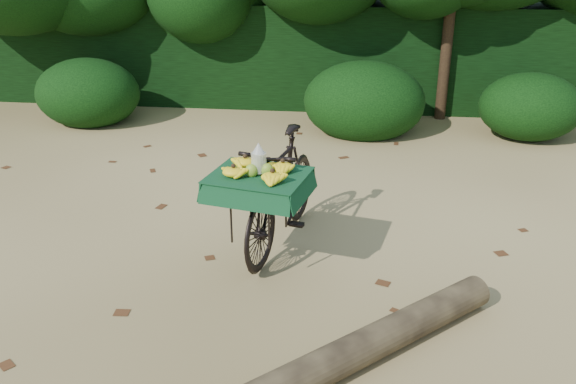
# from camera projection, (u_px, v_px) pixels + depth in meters

# --- Properties ---
(ground) EXTENTS (80.00, 80.00, 0.00)m
(ground) POSITION_uv_depth(u_px,v_px,m) (203.00, 259.00, 5.91)
(ground) COLOR tan
(ground) RESTS_ON ground
(vendor_bicycle) EXTENTS (1.07, 2.00, 1.16)m
(vendor_bicycle) POSITION_uv_depth(u_px,v_px,m) (281.00, 190.00, 5.97)
(vendor_bicycle) COLOR black
(vendor_bicycle) RESTS_ON ground
(fallen_log) EXTENTS (2.81, 2.67, 0.26)m
(fallen_log) POSITION_uv_depth(u_px,v_px,m) (308.00, 375.00, 4.16)
(fallen_log) COLOR brown
(fallen_log) RESTS_ON ground
(hedge_backdrop) EXTENTS (26.00, 1.80, 1.80)m
(hedge_backdrop) POSITION_uv_depth(u_px,v_px,m) (285.00, 51.00, 11.31)
(hedge_backdrop) COLOR black
(hedge_backdrop) RESTS_ON ground
(bush_clumps) EXTENTS (8.80, 1.70, 0.90)m
(bush_clumps) POSITION_uv_depth(u_px,v_px,m) (300.00, 103.00, 9.60)
(bush_clumps) COLOR black
(bush_clumps) RESTS_ON ground
(leaf_litter) EXTENTS (7.00, 7.30, 0.01)m
(leaf_litter) POSITION_uv_depth(u_px,v_px,m) (218.00, 229.00, 6.50)
(leaf_litter) COLOR #4B2914
(leaf_litter) RESTS_ON ground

